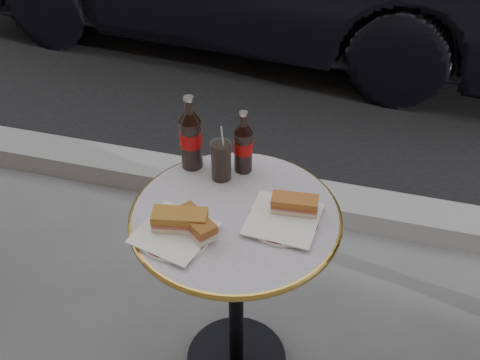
% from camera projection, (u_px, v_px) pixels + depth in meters
% --- Properties ---
extents(curb, '(40.00, 0.20, 0.12)m').
position_uv_depth(curb, '(287.00, 197.00, 2.85)').
color(curb, gray).
rests_on(curb, ground).
extents(bistro_table, '(0.62, 0.62, 0.73)m').
position_uv_depth(bistro_table, '(236.00, 296.00, 1.97)').
color(bistro_table, '#BAB2C4').
rests_on(bistro_table, ground).
extents(plate_left, '(0.27, 0.27, 0.01)m').
position_uv_depth(plate_left, '(175.00, 235.00, 1.67)').
color(plate_left, white).
rests_on(plate_left, bistro_table).
extents(plate_right, '(0.25, 0.25, 0.01)m').
position_uv_depth(plate_right, '(283.00, 221.00, 1.71)').
color(plate_right, silver).
rests_on(plate_right, bistro_table).
extents(sandwich_left_a, '(0.16, 0.10, 0.05)m').
position_uv_depth(sandwich_left_a, '(180.00, 221.00, 1.66)').
color(sandwich_left_a, '#AB6F2B').
rests_on(sandwich_left_a, plate_left).
extents(sandwich_left_b, '(0.14, 0.13, 0.05)m').
position_uv_depth(sandwich_left_b, '(196.00, 224.00, 1.66)').
color(sandwich_left_b, '#935725').
rests_on(sandwich_left_b, plate_left).
extents(sandwich_right, '(0.14, 0.07, 0.05)m').
position_uv_depth(sandwich_right, '(295.00, 205.00, 1.72)').
color(sandwich_right, '#AE622C').
rests_on(sandwich_right, plate_right).
extents(cola_bottle_left, '(0.09, 0.09, 0.25)m').
position_uv_depth(cola_bottle_left, '(191.00, 132.00, 1.84)').
color(cola_bottle_left, black).
rests_on(cola_bottle_left, bistro_table).
extents(cola_bottle_right, '(0.06, 0.06, 0.22)m').
position_uv_depth(cola_bottle_right, '(243.00, 142.00, 1.84)').
color(cola_bottle_right, black).
rests_on(cola_bottle_right, bistro_table).
extents(cola_glass, '(0.07, 0.07, 0.13)m').
position_uv_depth(cola_glass, '(221.00, 161.00, 1.83)').
color(cola_glass, black).
rests_on(cola_glass, bistro_table).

